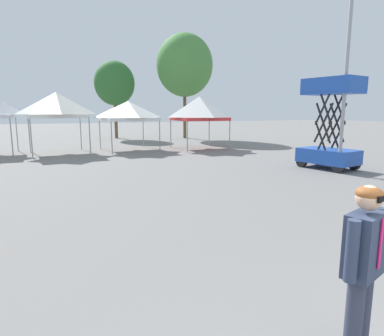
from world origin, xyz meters
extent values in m
cylinder|color=#9E9EA3|center=(-4.45, 19.39, 1.12)|extent=(0.06, 0.06, 2.25)
cylinder|color=#9E9EA3|center=(-4.39, 22.06, 1.12)|extent=(0.06, 0.06, 2.25)
cylinder|color=#9E9EA3|center=(-3.45, 18.08, 1.13)|extent=(0.06, 0.06, 2.26)
cylinder|color=#9E9EA3|center=(-0.52, 18.29, 1.13)|extent=(0.06, 0.06, 2.26)
cylinder|color=#9E9EA3|center=(-3.66, 21.00, 1.13)|extent=(0.06, 0.06, 2.26)
cylinder|color=#9E9EA3|center=(-0.74, 21.21, 1.13)|extent=(0.06, 0.06, 2.26)
pyramid|color=white|center=(-2.09, 19.64, 2.87)|extent=(3.30, 3.30, 1.22)
cube|color=white|center=(-2.09, 19.64, 2.16)|extent=(3.26, 3.26, 0.20)
cylinder|color=#9E9EA3|center=(0.66, 18.23, 1.02)|extent=(0.06, 0.06, 2.04)
cylinder|color=#9E9EA3|center=(3.59, 18.47, 1.02)|extent=(0.06, 0.06, 2.04)
cylinder|color=#9E9EA3|center=(0.43, 21.17, 1.02)|extent=(0.06, 0.06, 2.04)
cylinder|color=#9E9EA3|center=(3.36, 21.40, 1.02)|extent=(0.06, 0.06, 2.04)
pyramid|color=white|center=(2.01, 19.82, 2.54)|extent=(3.32, 3.32, 1.00)
cube|color=white|center=(2.01, 19.82, 1.94)|extent=(3.29, 3.29, 0.20)
cylinder|color=#9E9EA3|center=(4.94, 17.34, 1.02)|extent=(0.06, 0.06, 2.03)
cylinder|color=#9E9EA3|center=(7.83, 17.34, 1.02)|extent=(0.06, 0.06, 2.03)
cylinder|color=#9E9EA3|center=(4.94, 20.22, 1.02)|extent=(0.06, 0.06, 2.03)
cylinder|color=#9E9EA3|center=(7.83, 20.23, 1.02)|extent=(0.06, 0.06, 2.03)
pyramid|color=white|center=(6.39, 18.78, 2.69)|extent=(3.04, 3.04, 1.32)
cube|color=red|center=(6.39, 18.78, 1.93)|extent=(3.01, 3.01, 0.20)
cylinder|color=black|center=(7.85, 8.75, 0.24)|extent=(0.27, 0.51, 0.48)
cylinder|color=black|center=(9.02, 8.99, 0.24)|extent=(0.27, 0.51, 0.48)
cylinder|color=black|center=(7.51, 10.44, 0.24)|extent=(0.27, 0.51, 0.48)
cylinder|color=black|center=(8.67, 10.68, 0.24)|extent=(0.27, 0.51, 0.48)
cube|color=blue|center=(8.26, 9.72, 0.54)|extent=(1.83, 2.53, 0.60)
cylinder|color=black|center=(7.78, 9.62, 1.21)|extent=(0.24, 0.81, 1.64)
cylinder|color=black|center=(7.78, 9.62, 1.21)|extent=(0.24, 0.81, 1.64)
cylinder|color=black|center=(8.74, 9.81, 1.21)|extent=(0.24, 0.81, 1.64)
cylinder|color=black|center=(8.74, 9.81, 1.21)|extent=(0.24, 0.81, 1.64)
cylinder|color=black|center=(7.78, 9.62, 1.94)|extent=(0.24, 0.81, 1.64)
cylinder|color=black|center=(7.78, 9.62, 1.94)|extent=(0.24, 0.81, 1.64)
cylinder|color=black|center=(8.74, 9.81, 1.94)|extent=(0.24, 0.81, 1.64)
cylinder|color=black|center=(8.74, 9.81, 1.94)|extent=(0.24, 0.81, 1.64)
cylinder|color=black|center=(7.78, 9.62, 2.68)|extent=(0.24, 0.81, 1.64)
cylinder|color=black|center=(7.78, 9.62, 2.68)|extent=(0.24, 0.81, 1.64)
cylinder|color=black|center=(8.74, 9.81, 2.68)|extent=(0.24, 0.81, 1.64)
cylinder|color=black|center=(8.74, 9.81, 2.68)|extent=(0.24, 0.81, 1.64)
cube|color=blue|center=(8.26, 9.72, 3.17)|extent=(1.74, 2.41, 0.12)
cube|color=blue|center=(8.47, 8.68, 3.50)|extent=(1.32, 0.32, 0.55)
cube|color=blue|center=(8.05, 10.75, 3.50)|extent=(1.32, 0.32, 0.55)
cube|color=blue|center=(7.63, 9.59, 3.50)|extent=(0.50, 2.15, 0.55)
cube|color=blue|center=(8.89, 9.84, 3.50)|extent=(0.50, 2.15, 0.55)
cylinder|color=#33384C|center=(-0.12, 1.21, 0.46)|extent=(0.16, 0.16, 0.92)
cylinder|color=#33384C|center=(0.05, 1.27, 0.46)|extent=(0.16, 0.16, 0.92)
cube|color=#2D3851|center=(-0.03, 1.24, 1.22)|extent=(0.47, 0.36, 0.60)
cylinder|color=#2D3851|center=(-0.29, 1.15, 1.24)|extent=(0.11, 0.11, 0.56)
cylinder|color=#2D3851|center=(0.23, 1.32, 1.24)|extent=(0.11, 0.11, 0.56)
sphere|color=#D8A884|center=(-0.03, 1.24, 1.67)|extent=(0.23, 0.23, 0.23)
ellipsoid|color=brown|center=(-0.03, 1.24, 1.71)|extent=(0.23, 0.23, 0.14)
cube|color=black|center=(0.00, 1.14, 1.68)|extent=(0.15, 0.07, 0.06)
cube|color=#E51966|center=(0.01, 1.11, 1.27)|extent=(0.05, 0.03, 0.46)
cylinder|color=#9E9EA3|center=(7.93, 8.80, 3.50)|extent=(0.14, 0.14, 7.00)
cylinder|color=brown|center=(3.06, 29.56, 1.73)|extent=(0.28, 0.28, 3.45)
ellipsoid|color=#2D662D|center=(3.06, 29.56, 4.87)|extent=(3.53, 3.53, 3.88)
cylinder|color=brown|center=(8.76, 27.04, 2.21)|extent=(0.28, 0.28, 4.42)
ellipsoid|color=#47843D|center=(8.76, 27.04, 6.40)|extent=(4.93, 4.93, 5.43)
camera|label=1|loc=(-2.62, -0.75, 2.43)|focal=30.84mm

